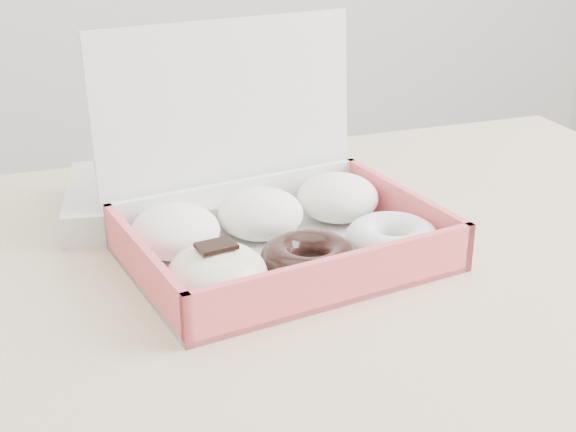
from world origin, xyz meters
name	(u,v)px	position (x,y,z in m)	size (l,w,h in m)	color
table	(293,329)	(0.00, 0.00, 0.67)	(1.20, 0.80, 0.75)	tan
donut_box	(273,222)	(-0.01, 0.04, 0.79)	(0.36, 0.31, 0.24)	white
newspapers	(167,197)	(-0.09, 0.19, 0.77)	(0.24, 0.19, 0.04)	silver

